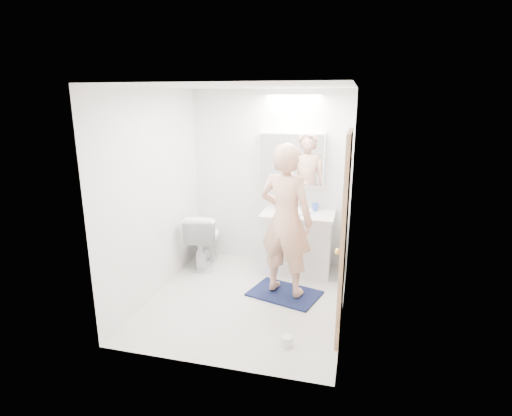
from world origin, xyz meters
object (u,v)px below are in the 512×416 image
(person, at_px, (286,220))
(toothbrush_cup, at_px, (315,207))
(medicine_cabinet, at_px, (291,159))
(toilet, at_px, (205,239))
(toilet_paper_roll, at_px, (287,341))
(soap_bottle_b, at_px, (290,203))
(soap_bottle_a, at_px, (277,200))
(vanity_cabinet, at_px, (297,244))

(person, xyz_separation_m, toothbrush_cup, (0.24, 0.89, -0.06))
(medicine_cabinet, height_order, person, medicine_cabinet)
(toilet, bearing_deg, person, 145.27)
(toilet_paper_roll, bearing_deg, soap_bottle_b, 99.26)
(toilet, height_order, soap_bottle_a, soap_bottle_a)
(person, bearing_deg, soap_bottle_b, -67.30)
(person, xyz_separation_m, soap_bottle_a, (-0.28, 0.88, -0.00))
(toilet, bearing_deg, toothbrush_cup, -178.10)
(toilet, distance_m, toilet_paper_roll, 2.22)
(person, relative_size, toilet_paper_roll, 16.09)
(toilet, xyz_separation_m, toothbrush_cup, (1.49, 0.28, 0.48))
(medicine_cabinet, bearing_deg, toilet, -164.16)
(toilet, xyz_separation_m, person, (1.25, -0.62, 0.55))
(soap_bottle_b, height_order, toothbrush_cup, soap_bottle_b)
(medicine_cabinet, height_order, toothbrush_cup, medicine_cabinet)
(medicine_cabinet, bearing_deg, toilet_paper_roll, -80.77)
(soap_bottle_a, distance_m, toilet_paper_roll, 2.15)
(vanity_cabinet, height_order, toothbrush_cup, toothbrush_cup)
(person, bearing_deg, toilet, -9.98)
(soap_bottle_b, height_order, toilet_paper_roll, soap_bottle_b)
(medicine_cabinet, xyz_separation_m, toilet, (-1.15, -0.33, -1.12))
(toilet, relative_size, person, 0.43)
(toothbrush_cup, distance_m, toilet_paper_roll, 2.08)
(toilet, bearing_deg, soap_bottle_b, -174.15)
(person, bearing_deg, toilet_paper_roll, 117.92)
(medicine_cabinet, distance_m, toothbrush_cup, 0.72)
(person, xyz_separation_m, toilet_paper_roll, (0.21, -1.02, -0.88))
(vanity_cabinet, relative_size, toothbrush_cup, 8.70)
(soap_bottle_b, xyz_separation_m, toothbrush_cup, (0.34, -0.02, -0.04))
(toilet, distance_m, soap_bottle_a, 1.15)
(soap_bottle_b, bearing_deg, person, -83.52)
(medicine_cabinet, distance_m, soap_bottle_b, 0.59)
(toothbrush_cup, bearing_deg, toilet_paper_roll, -90.82)
(soap_bottle_a, bearing_deg, toilet, -164.76)
(vanity_cabinet, relative_size, soap_bottle_a, 4.01)
(medicine_cabinet, relative_size, soap_bottle_b, 5.11)
(vanity_cabinet, xyz_separation_m, toilet_paper_roll, (0.18, -1.75, -0.34))
(vanity_cabinet, relative_size, toilet, 1.17)
(vanity_cabinet, xyz_separation_m, soap_bottle_b, (-0.14, 0.18, 0.52))
(medicine_cabinet, relative_size, person, 0.50)
(vanity_cabinet, distance_m, toilet_paper_roll, 1.79)
(medicine_cabinet, xyz_separation_m, person, (0.11, -0.94, -0.57))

